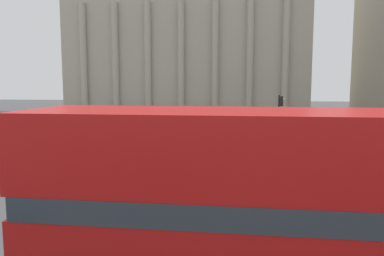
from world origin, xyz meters
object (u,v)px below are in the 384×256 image
object	(u,v)px
traffic_light_far	(280,113)
pedestrian_olive	(188,132)
pedestrian_black	(313,125)
pedestrian_yellow	(253,170)
traffic_light_near	(195,144)
traffic_light_mid	(237,129)
pedestrian_grey	(300,140)
double_decker_bus	(287,204)
car_silver	(174,138)
plaza_building_left	(187,51)

from	to	relation	value
traffic_light_far	pedestrian_olive	size ratio (longest dim) A/B	2.11
pedestrian_black	pedestrian_yellow	bearing A→B (deg)	-168.37
traffic_light_near	pedestrian_yellow	xyz separation A→B (m)	(2.14, 2.65, -1.47)
traffic_light_far	pedestrian_black	distance (m)	7.75
pedestrian_olive	traffic_light_mid	bearing A→B (deg)	11.84
traffic_light_mid	pedestrian_grey	bearing A→B (deg)	53.02
double_decker_bus	car_silver	xyz separation A→B (m)	(-5.61, 18.79, -1.56)
traffic_light_mid	pedestrian_olive	bearing A→B (deg)	115.05
traffic_light_mid	traffic_light_far	distance (m)	8.45
car_silver	pedestrian_grey	size ratio (longest dim) A/B	2.46
double_decker_bus	traffic_light_far	distance (m)	20.11
traffic_light_mid	pedestrian_olive	xyz separation A→B (m)	(-3.63, 7.77, -1.19)
traffic_light_far	car_silver	bearing A→B (deg)	-170.61
plaza_building_left	traffic_light_far	world-z (taller)	plaza_building_left
double_decker_bus	car_silver	bearing A→B (deg)	99.60
pedestrian_olive	pedestrian_black	bearing A→B (deg)	110.61
traffic_light_far	plaza_building_left	bearing A→B (deg)	110.49
pedestrian_yellow	double_decker_bus	bearing A→B (deg)	-94.04
traffic_light_near	pedestrian_yellow	bearing A→B (deg)	51.12
pedestrian_yellow	pedestrian_olive	world-z (taller)	pedestrian_olive
pedestrian_yellow	pedestrian_black	xyz separation A→B (m)	(5.82, 18.21, 0.00)
traffic_light_near	pedestrian_olive	bearing A→B (deg)	99.04
traffic_light_near	car_silver	xyz separation A→B (m)	(-3.08, 12.95, -1.72)
traffic_light_near	pedestrian_yellow	world-z (taller)	traffic_light_near
traffic_light_near	pedestrian_black	distance (m)	22.37
traffic_light_far	car_silver	distance (m)	7.74
traffic_light_near	traffic_light_mid	size ratio (longest dim) A/B	1.09
pedestrian_black	pedestrian_olive	bearing A→B (deg)	153.16
plaza_building_left	pedestrian_grey	distance (m)	34.76
double_decker_bus	pedestrian_grey	size ratio (longest dim) A/B	5.97
traffic_light_near	pedestrian_olive	size ratio (longest dim) A/B	2.06
pedestrian_grey	double_decker_bus	bearing A→B (deg)	4.97
pedestrian_yellow	pedestrian_black	distance (m)	19.11
plaza_building_left	traffic_light_near	distance (m)	44.22
plaza_building_left	pedestrian_black	xyz separation A→B (m)	(14.45, -22.32, -8.45)
traffic_light_mid	car_silver	distance (m)	8.19
pedestrian_olive	double_decker_bus	bearing A→B (deg)	0.26
traffic_light_far	pedestrian_yellow	world-z (taller)	traffic_light_far
plaza_building_left	double_decker_bus	bearing A→B (deg)	-79.58
pedestrian_grey	pedestrian_yellow	xyz separation A→B (m)	(-3.31, -8.99, -0.03)
traffic_light_mid	pedestrian_grey	world-z (taller)	traffic_light_mid
car_silver	pedestrian_olive	distance (m)	1.42
plaza_building_left	pedestrian_yellow	xyz separation A→B (m)	(8.63, -40.53, -8.46)
traffic_light_far	pedestrian_black	world-z (taller)	traffic_light_far
double_decker_bus	pedestrian_olive	bearing A→B (deg)	96.45
double_decker_bus	pedestrian_yellow	xyz separation A→B (m)	(-0.39, 8.50, -1.31)
plaza_building_left	car_silver	bearing A→B (deg)	-83.56
traffic_light_near	plaza_building_left	bearing A→B (deg)	98.55
traffic_light_mid	traffic_light_near	bearing A→B (deg)	-102.60
double_decker_bus	traffic_light_far	xyz separation A→B (m)	(1.82, 20.02, 0.21)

